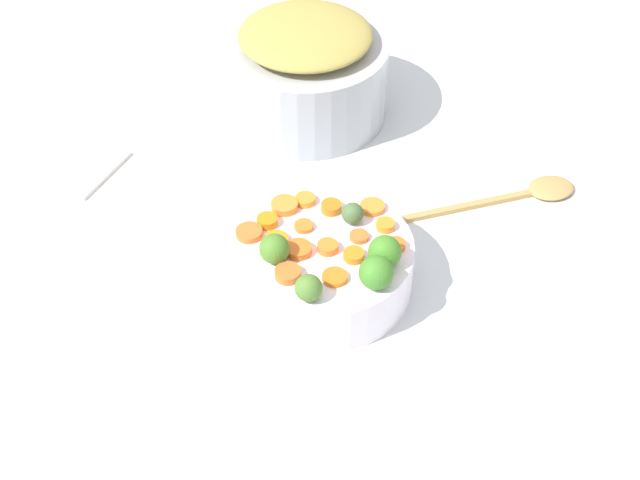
# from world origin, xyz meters

# --- Properties ---
(tabletop) EXTENTS (2.40, 2.40, 0.02)m
(tabletop) POSITION_xyz_m (0.00, 0.00, 0.01)
(tabletop) COLOR silver
(tabletop) RESTS_ON ground
(serving_bowl_carrots) EXTENTS (0.25, 0.25, 0.07)m
(serving_bowl_carrots) POSITION_xyz_m (0.00, -0.01, 0.06)
(serving_bowl_carrots) COLOR white
(serving_bowl_carrots) RESTS_ON tabletop
(metal_pot) EXTENTS (0.26, 0.26, 0.13)m
(metal_pot) POSITION_xyz_m (0.29, 0.25, 0.08)
(metal_pot) COLOR #B3B7BC
(metal_pot) RESTS_ON tabletop
(stuffing_mound) EXTENTS (0.21, 0.21, 0.04)m
(stuffing_mound) POSITION_xyz_m (0.29, 0.25, 0.17)
(stuffing_mound) COLOR #AD9C49
(stuffing_mound) RESTS_ON metal_pot
(carrot_slice_0) EXTENTS (0.04, 0.04, 0.01)m
(carrot_slice_0) POSITION_xyz_m (-0.04, -0.07, 0.10)
(carrot_slice_0) COLOR orange
(carrot_slice_0) RESTS_ON serving_bowl_carrots
(carrot_slice_1) EXTENTS (0.04, 0.04, 0.01)m
(carrot_slice_1) POSITION_xyz_m (0.01, -0.06, 0.10)
(carrot_slice_1) COLOR orange
(carrot_slice_1) RESTS_ON serving_bowl_carrots
(carrot_slice_2) EXTENTS (0.03, 0.03, 0.01)m
(carrot_slice_2) POSITION_xyz_m (0.06, -0.09, 0.10)
(carrot_slice_2) COLOR orange
(carrot_slice_2) RESTS_ON serving_bowl_carrots
(carrot_slice_3) EXTENTS (0.05, 0.05, 0.01)m
(carrot_slice_3) POSITION_xyz_m (-0.04, 0.07, 0.10)
(carrot_slice_3) COLOR orange
(carrot_slice_3) RESTS_ON serving_bowl_carrots
(carrot_slice_4) EXTENTS (0.03, 0.03, 0.01)m
(carrot_slice_4) POSITION_xyz_m (0.08, -0.06, 0.10)
(carrot_slice_4) COLOR orange
(carrot_slice_4) RESTS_ON serving_bowl_carrots
(carrot_slice_5) EXTENTS (0.04, 0.04, 0.01)m
(carrot_slice_5) POSITION_xyz_m (0.03, 0.07, 0.10)
(carrot_slice_5) COLOR orange
(carrot_slice_5) RESTS_ON serving_bowl_carrots
(carrot_slice_6) EXTENTS (0.03, 0.03, 0.01)m
(carrot_slice_6) POSITION_xyz_m (-0.01, 0.07, 0.10)
(carrot_slice_6) COLOR orange
(carrot_slice_6) RESTS_ON serving_bowl_carrots
(carrot_slice_7) EXTENTS (0.03, 0.03, 0.01)m
(carrot_slice_7) POSITION_xyz_m (0.01, 0.02, 0.10)
(carrot_slice_7) COLOR orange
(carrot_slice_7) RESTS_ON serving_bowl_carrots
(carrot_slice_8) EXTENTS (0.05, 0.05, 0.01)m
(carrot_slice_8) POSITION_xyz_m (-0.03, 0.00, 0.10)
(carrot_slice_8) COLOR orange
(carrot_slice_8) RESTS_ON serving_bowl_carrots
(carrot_slice_9) EXTENTS (0.05, 0.05, 0.01)m
(carrot_slice_9) POSITION_xyz_m (-0.07, -0.02, 0.10)
(carrot_slice_9) COLOR orange
(carrot_slice_9) RESTS_ON serving_bowl_carrots
(carrot_slice_10) EXTENTS (0.03, 0.03, 0.01)m
(carrot_slice_10) POSITION_xyz_m (0.04, -0.05, 0.10)
(carrot_slice_10) COLOR orange
(carrot_slice_10) RESTS_ON serving_bowl_carrots
(carrot_slice_11) EXTENTS (0.04, 0.04, 0.01)m
(carrot_slice_11) POSITION_xyz_m (-0.00, -0.03, 0.10)
(carrot_slice_11) COLOR orange
(carrot_slice_11) RESTS_ON serving_bowl_carrots
(carrot_slice_12) EXTENTS (0.05, 0.05, 0.01)m
(carrot_slice_12) POSITION_xyz_m (0.10, -0.02, 0.10)
(carrot_slice_12) COLOR orange
(carrot_slice_12) RESTS_ON serving_bowl_carrots
(carrot_slice_13) EXTENTS (0.03, 0.03, 0.01)m
(carrot_slice_13) POSITION_xyz_m (0.05, 0.06, 0.10)
(carrot_slice_13) COLOR orange
(carrot_slice_13) RESTS_ON serving_bowl_carrots
(carrot_slice_14) EXTENTS (0.03, 0.03, 0.01)m
(carrot_slice_14) POSITION_xyz_m (-0.03, 0.03, 0.10)
(carrot_slice_14) COLOR orange
(carrot_slice_14) RESTS_ON serving_bowl_carrots
(carrot_slice_15) EXTENTS (0.04, 0.04, 0.01)m
(carrot_slice_15) POSITION_xyz_m (0.06, 0.02, 0.10)
(carrot_slice_15) COLOR orange
(carrot_slice_15) RESTS_ON serving_bowl_carrots
(brussels_sprout_0) EXTENTS (0.03, 0.03, 0.03)m
(brussels_sprout_0) POSITION_xyz_m (0.06, -0.02, 0.11)
(brussels_sprout_0) COLOR #486B3C
(brussels_sprout_0) RESTS_ON serving_bowl_carrots
(brussels_sprout_1) EXTENTS (0.03, 0.03, 0.03)m
(brussels_sprout_1) POSITION_xyz_m (-0.08, -0.06, 0.11)
(brussels_sprout_1) COLOR #507D2F
(brussels_sprout_1) RESTS_ON serving_bowl_carrots
(brussels_sprout_2) EXTENTS (0.04, 0.04, 0.04)m
(brussels_sprout_2) POSITION_xyz_m (-0.01, -0.11, 0.11)
(brussels_sprout_2) COLOR #428729
(brussels_sprout_2) RESTS_ON serving_bowl_carrots
(brussels_sprout_3) EXTENTS (0.04, 0.04, 0.04)m
(brussels_sprout_3) POSITION_xyz_m (-0.06, 0.02, 0.11)
(brussels_sprout_3) COLOR #4D7F29
(brussels_sprout_3) RESTS_ON serving_bowl_carrots
(brussels_sprout_4) EXTENTS (0.04, 0.04, 0.04)m
(brussels_sprout_4) POSITION_xyz_m (0.03, -0.10, 0.11)
(brussels_sprout_4) COLOR #438727
(brussels_sprout_4) RESTS_ON serving_bowl_carrots
(wooden_spoon) EXTENTS (0.24, 0.18, 0.01)m
(wooden_spoon) POSITION_xyz_m (0.34, -0.14, 0.03)
(wooden_spoon) COLOR tan
(wooden_spoon) RESTS_ON tabletop
(dish_towel) EXTENTS (0.15, 0.17, 0.01)m
(dish_towel) POSITION_xyz_m (-0.04, 0.45, 0.02)
(dish_towel) COLOR beige
(dish_towel) RESTS_ON tabletop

